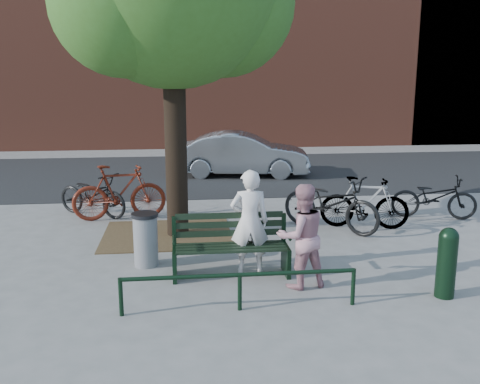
{
  "coord_description": "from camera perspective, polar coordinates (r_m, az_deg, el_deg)",
  "views": [
    {
      "loc": [
        -0.7,
        -7.57,
        2.99
      ],
      "look_at": [
        0.25,
        1.0,
        1.07
      ],
      "focal_mm": 40.0,
      "sensor_mm": 36.0,
      "label": 1
    }
  ],
  "objects": [
    {
      "name": "bicycle_c",
      "position": [
        10.47,
        9.65,
        -1.17
      ],
      "size": [
        1.98,
        1.93,
        1.08
      ],
      "primitive_type": "imported",
      "rotation": [
        0.0,
        0.0,
        0.81
      ],
      "color": "black",
      "rests_on": "ground"
    },
    {
      "name": "bicycle_e",
      "position": [
        11.9,
        19.98,
        -0.53
      ],
      "size": [
        1.82,
        1.09,
        0.91
      ],
      "primitive_type": "imported",
      "rotation": [
        0.0,
        0.0,
        1.27
      ],
      "color": "black",
      "rests_on": "ground"
    },
    {
      "name": "guard_railing",
      "position": [
        6.91,
        -0.03,
        -9.42
      ],
      "size": [
        3.06,
        0.06,
        0.51
      ],
      "color": "black",
      "rests_on": "ground"
    },
    {
      "name": "person_right",
      "position": [
        7.59,
        6.57,
        -4.69
      ],
      "size": [
        0.83,
        0.71,
        1.5
      ],
      "primitive_type": "imported",
      "rotation": [
        0.0,
        0.0,
        3.35
      ],
      "color": "#B47C85",
      "rests_on": "ground"
    },
    {
      "name": "bicycle_a",
      "position": [
        11.8,
        -15.47,
        -0.26
      ],
      "size": [
        1.82,
        1.49,
        0.93
      ],
      "primitive_type": "imported",
      "rotation": [
        0.0,
        0.0,
        0.99
      ],
      "color": "black",
      "rests_on": "ground"
    },
    {
      "name": "park_bench",
      "position": [
        8.08,
        -1.03,
        -5.55
      ],
      "size": [
        1.74,
        0.54,
        0.97
      ],
      "color": "black",
      "rests_on": "ground"
    },
    {
      "name": "person_left",
      "position": [
        8.09,
        1.02,
        -3.17
      ],
      "size": [
        0.6,
        0.42,
        1.6
      ],
      "primitive_type": "imported",
      "rotation": [
        0.0,
        0.0,
        3.08
      ],
      "color": "silver",
      "rests_on": "ground"
    },
    {
      "name": "bicycle_d",
      "position": [
        10.73,
        13.13,
        -1.12
      ],
      "size": [
        1.78,
        0.93,
        1.03
      ],
      "primitive_type": "imported",
      "rotation": [
        0.0,
        0.0,
        1.29
      ],
      "color": "gray",
      "rests_on": "ground"
    },
    {
      "name": "parked_car",
      "position": [
        15.84,
        0.26,
        4.05
      ],
      "size": [
        4.09,
        1.95,
        1.29
      ],
      "primitive_type": "imported",
      "rotation": [
        0.0,
        0.0,
        1.42
      ],
      "color": "gray",
      "rests_on": "ground"
    },
    {
      "name": "ground",
      "position": [
        8.17,
        -0.96,
        -8.91
      ],
      "size": [
        90.0,
        90.0,
        0.0
      ],
      "primitive_type": "plane",
      "color": "gray",
      "rests_on": "ground"
    },
    {
      "name": "bollard",
      "position": [
        7.79,
        21.2,
        -6.79
      ],
      "size": [
        0.26,
        0.26,
        0.98
      ],
      "color": "black",
      "rests_on": "ground"
    },
    {
      "name": "dirt_pit",
      "position": [
        10.22,
        -7.74,
        -4.52
      ],
      "size": [
        2.4,
        2.0,
        0.02
      ],
      "primitive_type": "cube",
      "color": "brown",
      "rests_on": "ground"
    },
    {
      "name": "bicycle_b",
      "position": [
        11.36,
        -12.76,
        -0.02
      ],
      "size": [
        1.98,
        0.84,
        1.15
      ],
      "primitive_type": "imported",
      "rotation": [
        0.0,
        0.0,
        1.73
      ],
      "color": "#54180C",
      "rests_on": "ground"
    },
    {
      "name": "road",
      "position": [
        16.36,
        -3.76,
        2.03
      ],
      "size": [
        40.0,
        7.0,
        0.01
      ],
      "primitive_type": "cube",
      "color": "black",
      "rests_on": "ground"
    },
    {
      "name": "litter_bin",
      "position": [
        8.58,
        -10.04,
        -4.97
      ],
      "size": [
        0.42,
        0.42,
        0.86
      ],
      "color": "gray",
      "rests_on": "ground"
    }
  ]
}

